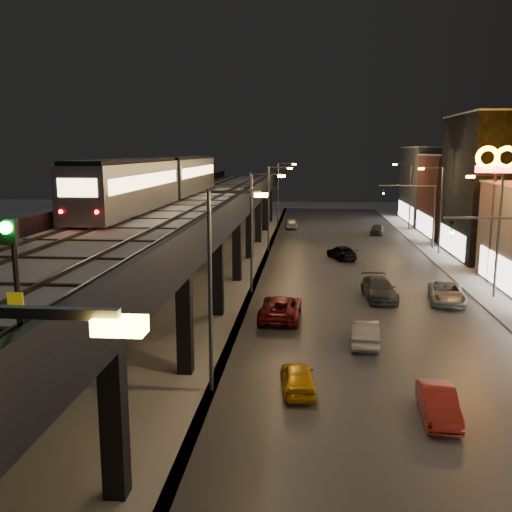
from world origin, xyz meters
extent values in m
cube|color=#46474D|center=(7.50, 35.00, 0.03)|extent=(17.00, 120.00, 0.06)
cube|color=#9FA1A8|center=(17.50, 35.00, 0.07)|extent=(4.00, 120.00, 0.14)
cube|color=#9FA1A8|center=(-6.00, 35.00, 0.03)|extent=(11.00, 120.00, 0.06)
cube|color=black|center=(-6.00, 32.00, 5.80)|extent=(9.00, 100.00, 1.00)
cube|color=black|center=(-2.30, 5.00, 2.65)|extent=(0.70, 0.70, 5.30)
cube|color=black|center=(-9.70, 15.00, 2.65)|extent=(0.70, 0.70, 5.30)
cube|color=black|center=(-2.30, 15.00, 2.65)|extent=(0.70, 0.70, 5.30)
cube|color=black|center=(-6.00, 15.00, 5.15)|extent=(8.00, 0.60, 0.50)
cube|color=black|center=(-9.70, 25.00, 2.65)|extent=(0.70, 0.70, 5.30)
cube|color=black|center=(-2.30, 25.00, 2.65)|extent=(0.70, 0.70, 5.30)
cube|color=black|center=(-6.00, 25.00, 5.15)|extent=(8.00, 0.60, 0.50)
cube|color=black|center=(-9.70, 35.00, 2.65)|extent=(0.70, 0.70, 5.30)
cube|color=black|center=(-2.30, 35.00, 2.65)|extent=(0.70, 0.70, 5.30)
cube|color=black|center=(-6.00, 35.00, 5.15)|extent=(8.00, 0.60, 0.50)
cube|color=black|center=(-9.70, 45.00, 2.65)|extent=(0.70, 0.70, 5.30)
cube|color=black|center=(-2.30, 45.00, 2.65)|extent=(0.70, 0.70, 5.30)
cube|color=black|center=(-6.00, 45.00, 5.15)|extent=(8.00, 0.60, 0.50)
cube|color=black|center=(-9.70, 55.00, 2.65)|extent=(0.70, 0.70, 5.30)
cube|color=black|center=(-2.30, 55.00, 2.65)|extent=(0.70, 0.70, 5.30)
cube|color=black|center=(-6.00, 55.00, 5.15)|extent=(8.00, 0.60, 0.50)
cube|color=black|center=(-9.70, 65.00, 2.65)|extent=(0.70, 0.70, 5.30)
cube|color=black|center=(-2.30, 65.00, 2.65)|extent=(0.70, 0.70, 5.30)
cube|color=black|center=(-6.00, 65.00, 5.15)|extent=(8.00, 0.60, 0.50)
cube|color=black|center=(-9.70, 75.00, 2.65)|extent=(0.70, 0.70, 5.30)
cube|color=black|center=(-2.30, 75.00, 2.65)|extent=(0.70, 0.70, 5.30)
cube|color=black|center=(-6.00, 75.00, 5.15)|extent=(8.00, 0.60, 0.50)
cube|color=#B2B7C1|center=(-6.00, 32.00, 6.38)|extent=(8.40, 100.00, 0.16)
cube|color=#332D28|center=(-9.22, 32.00, 6.54)|extent=(0.08, 98.00, 0.16)
cube|color=#332D28|center=(-7.78, 32.00, 6.54)|extent=(0.08, 98.00, 0.16)
cube|color=#332D28|center=(-4.72, 32.00, 6.54)|extent=(0.08, 98.00, 0.16)
cube|color=#332D28|center=(-3.28, 32.00, 6.54)|extent=(0.08, 98.00, 0.16)
cube|color=black|center=(-6.00, 18.00, 6.49)|extent=(7.80, 0.24, 0.06)
cube|color=black|center=(-6.00, 34.00, 6.49)|extent=(7.80, 0.24, 0.06)
cube|color=black|center=(-6.00, 50.00, 6.49)|extent=(7.80, 0.24, 0.06)
cube|color=black|center=(-6.00, 66.00, 6.49)|extent=(7.80, 0.24, 0.06)
cube|color=black|center=(-1.65, 32.00, 6.85)|extent=(0.30, 100.00, 1.10)
cube|color=black|center=(-10.35, 32.00, 6.85)|extent=(0.30, 100.00, 1.10)
cube|color=white|center=(17.95, 32.00, 1.60)|extent=(0.10, 12.00, 2.40)
cube|color=white|center=(17.95, 48.00, 1.60)|extent=(0.10, 10.40, 2.40)
cube|color=#54271C|center=(24.00, 62.00, 5.00)|extent=(12.00, 12.00, 10.00)
cube|color=white|center=(17.95, 62.00, 1.60)|extent=(0.10, 9.60, 2.40)
cube|color=#B2B7C1|center=(24.00, 62.00, 10.08)|extent=(12.20, 12.20, 0.16)
cube|color=#39393A|center=(24.00, 76.00, 5.50)|extent=(12.00, 16.00, 11.00)
cube|color=white|center=(17.95, 76.00, 1.60)|extent=(0.10, 12.80, 2.40)
cube|color=#B2B7C1|center=(24.00, 76.00, 11.08)|extent=(12.20, 16.20, 0.16)
cube|color=#38383A|center=(0.40, -5.00, 8.90)|extent=(2.20, 0.12, 0.12)
cube|color=yellow|center=(1.50, -5.00, 8.78)|extent=(0.55, 0.28, 0.18)
cylinder|color=#38383A|center=(-0.70, 13.00, 4.50)|extent=(0.18, 0.18, 9.00)
cube|color=#38383A|center=(0.40, 13.00, 8.90)|extent=(2.20, 0.12, 0.12)
cube|color=yellow|center=(1.50, 13.00, 8.78)|extent=(0.55, 0.28, 0.18)
cylinder|color=#38383A|center=(-0.70, 31.00, 4.50)|extent=(0.18, 0.18, 9.00)
cube|color=#38383A|center=(0.40, 31.00, 8.90)|extent=(2.20, 0.12, 0.12)
cube|color=yellow|center=(1.50, 31.00, 8.78)|extent=(0.55, 0.28, 0.18)
cylinder|color=#38383A|center=(17.00, 31.00, 4.50)|extent=(0.18, 0.18, 9.00)
cube|color=#38383A|center=(15.90, 31.00, 8.90)|extent=(2.20, 0.12, 0.12)
cube|color=yellow|center=(14.80, 31.00, 8.78)|extent=(0.55, 0.28, 0.18)
cylinder|color=#38383A|center=(-0.70, 49.00, 4.50)|extent=(0.18, 0.18, 9.00)
cube|color=#38383A|center=(0.40, 49.00, 8.90)|extent=(2.20, 0.12, 0.12)
cube|color=yellow|center=(1.50, 49.00, 8.78)|extent=(0.55, 0.28, 0.18)
cylinder|color=#38383A|center=(17.00, 49.00, 4.50)|extent=(0.18, 0.18, 9.00)
cube|color=#38383A|center=(15.90, 49.00, 8.90)|extent=(2.20, 0.12, 0.12)
cube|color=yellow|center=(14.80, 49.00, 8.78)|extent=(0.55, 0.28, 0.18)
cylinder|color=#38383A|center=(-0.70, 67.00, 4.50)|extent=(0.18, 0.18, 9.00)
cube|color=#38383A|center=(0.40, 67.00, 8.90)|extent=(2.20, 0.12, 0.12)
cube|color=yellow|center=(1.50, 67.00, 8.78)|extent=(0.55, 0.28, 0.18)
cylinder|color=#38383A|center=(17.00, 67.00, 4.50)|extent=(0.18, 0.18, 9.00)
cube|color=#38383A|center=(15.90, 67.00, 8.90)|extent=(2.20, 0.12, 0.12)
cube|color=yellow|center=(14.80, 67.00, 8.78)|extent=(0.55, 0.28, 0.18)
cube|color=#38383A|center=(14.00, 22.00, 6.90)|extent=(6.00, 0.12, 0.12)
imported|color=black|center=(11.50, 22.00, 6.40)|extent=(0.20, 0.16, 1.00)
sphere|color=#0CFF26|center=(11.50, 21.85, 6.15)|extent=(0.18, 0.18, 0.18)
cylinder|color=#38383A|center=(17.00, 52.00, 3.50)|extent=(0.20, 0.20, 7.00)
cube|color=#38383A|center=(14.00, 52.00, 6.90)|extent=(6.00, 0.12, 0.12)
imported|color=black|center=(11.50, 52.00, 6.40)|extent=(0.20, 0.16, 1.00)
sphere|color=#0CFF26|center=(11.50, 51.85, 6.15)|extent=(0.18, 0.18, 0.18)
cube|color=gray|center=(-8.50, 26.58, 8.22)|extent=(2.80, 16.92, 3.19)
cube|color=black|center=(-8.50, 26.58, 9.93)|extent=(2.51, 16.44, 0.24)
cube|color=#FFCE90|center=(-9.91, 26.58, 8.65)|extent=(0.05, 15.47, 0.87)
cube|color=#FFCE90|center=(-7.09, 26.58, 8.65)|extent=(0.05, 15.47, 0.87)
cube|color=gray|center=(-8.50, 44.41, 8.22)|extent=(2.80, 16.92, 3.19)
cube|color=black|center=(-8.50, 44.41, 9.93)|extent=(2.51, 16.44, 0.24)
cube|color=#FFCE90|center=(-9.91, 44.41, 8.65)|extent=(0.05, 15.47, 0.87)
cube|color=#FFCE90|center=(-7.09, 44.41, 8.65)|extent=(0.05, 15.47, 0.87)
cube|color=#FFCE90|center=(-8.50, 18.10, 8.70)|extent=(2.13, 0.05, 0.97)
sphere|color=#FF0C0C|center=(-9.47, 18.08, 7.44)|extent=(0.19, 0.19, 0.19)
sphere|color=#FF0C0C|center=(-7.53, 18.08, 7.44)|extent=(0.19, 0.19, 0.19)
cylinder|color=black|center=(-2.10, -0.41, 7.98)|extent=(0.11, 0.11, 2.71)
cube|color=black|center=(-2.10, -0.53, 9.11)|extent=(0.29, 0.16, 0.50)
sphere|color=#0CFF26|center=(-2.10, -0.65, 9.20)|extent=(0.24, 0.24, 0.24)
cube|color=yellow|center=(-2.10, -0.51, 7.80)|extent=(0.32, 0.04, 0.27)
imported|color=gold|center=(3.13, 13.35, 0.62)|extent=(1.79, 3.76, 1.24)
imported|color=gray|center=(6.67, 19.91, 0.69)|extent=(1.73, 4.30, 1.39)
imported|color=maroon|center=(1.81, 24.29, 0.75)|extent=(2.67, 5.46, 1.49)
imported|color=black|center=(6.82, 45.17, 0.65)|extent=(3.14, 4.81, 1.30)
imported|color=silver|center=(1.18, 67.16, 0.69)|extent=(1.82, 4.14, 1.39)
imported|color=maroon|center=(8.75, 11.19, 0.63)|extent=(1.51, 3.87, 1.25)
imported|color=#A0A1A3|center=(13.25, 29.26, 0.69)|extent=(2.94, 5.23, 1.38)
imported|color=#3F4146|center=(8.64, 29.96, 0.74)|extent=(2.43, 5.25, 1.49)
imported|color=#35383F|center=(12.26, 62.60, 0.66)|extent=(2.15, 4.06, 1.32)
cylinder|color=#38383A|center=(18.00, 35.75, 4.42)|extent=(0.24, 0.24, 8.84)
cube|color=#FF0C0C|center=(18.00, 35.75, 9.17)|extent=(3.09, 0.25, 0.55)
torus|color=#EE9C00|center=(17.28, 35.75, 10.06)|extent=(1.81, 0.44, 1.79)
torus|color=#EE9C00|center=(18.72, 35.75, 10.06)|extent=(1.81, 0.44, 1.79)
camera|label=1|loc=(3.46, -10.61, 10.60)|focal=40.00mm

